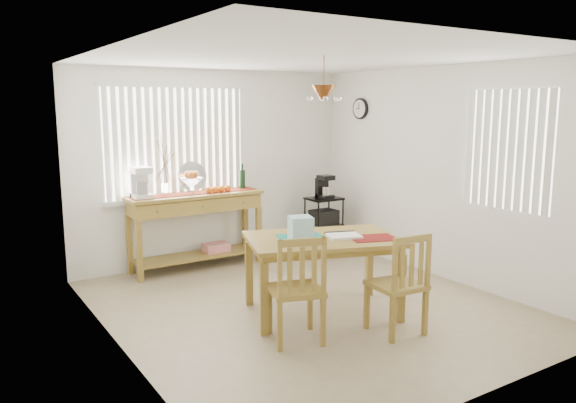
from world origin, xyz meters
TOP-DOWN VIEW (x-y plane):
  - ground at (0.00, 0.00)m, footprint 4.00×4.50m
  - room_shell at (0.00, 0.02)m, footprint 4.20×4.70m
  - sideboard at (-0.40, 1.98)m, footprint 1.77×0.50m
  - sideboard_items at (-0.68, 1.99)m, footprint 1.69×0.43m
  - wire_cart at (1.49, 1.74)m, footprint 0.47×0.38m
  - cart_items at (1.49, 1.75)m, footprint 0.19×0.23m
  - dining_table at (0.00, -0.24)m, footprint 1.74×1.41m
  - table_items at (-0.18, -0.32)m, footprint 1.12×0.88m
  - chair_left at (-0.61, -0.71)m, footprint 0.58×0.58m
  - chair_right at (0.30, -1.07)m, footprint 0.48×0.48m

SIDE VIEW (x-z plane):
  - ground at x=0.00m, z-range -0.01..0.00m
  - chair_right at x=0.30m, z-range -0.01..0.97m
  - wire_cart at x=1.49m, z-range 0.08..0.89m
  - chair_left at x=-0.61m, z-range -0.01..0.99m
  - dining_table at x=0.00m, z-range 0.31..1.12m
  - sideboard at x=-0.40m, z-range 0.25..1.25m
  - table_items at x=-0.18m, z-range 0.77..1.03m
  - cart_items at x=1.49m, z-range 0.79..1.12m
  - sideboard_items at x=-0.68m, z-range 0.77..1.54m
  - room_shell at x=0.00m, z-range 0.34..3.04m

